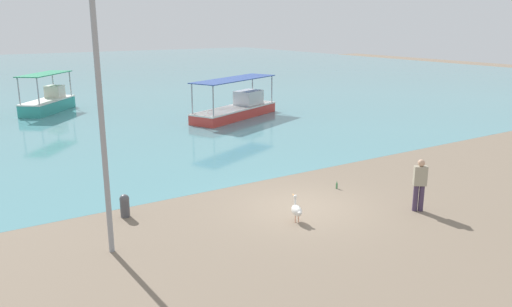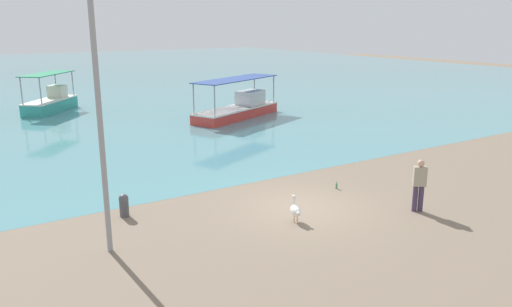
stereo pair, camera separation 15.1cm
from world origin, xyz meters
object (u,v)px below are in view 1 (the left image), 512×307
lamp_post (101,112)px  glass_bottle (337,186)px  mooring_bollard (125,205)px  fishing_boat_far_right (48,102)px  fisherman_standing (420,184)px  pelican (297,210)px  fishing_boat_near_right (237,108)px

lamp_post → glass_bottle: 9.13m
mooring_bollard → fishing_boat_far_right: bearing=85.0°
glass_bottle → mooring_bollard: bearing=168.4°
fisherman_standing → lamp_post: bearing=165.3°
fishing_boat_far_right → fisherman_standing: (6.16, -25.56, 0.27)m
glass_bottle → pelican: bearing=-151.6°
fishing_boat_near_right → glass_bottle: 14.65m
mooring_bollard → lamp_post: bearing=-116.7°
fishing_boat_near_right → pelican: 17.31m
glass_bottle → fisherman_standing: bearing=-77.1°
fishing_boat_far_right → mooring_bollard: fishing_boat_far_right is taller
fishing_boat_far_right → mooring_bollard: 21.10m
fishing_boat_far_right → pelican: 24.31m
pelican → fisherman_standing: bearing=-19.8°
mooring_bollard → glass_bottle: mooring_bollard is taller
fishing_boat_far_right → mooring_bollard: size_ratio=6.42×
lamp_post → fisherman_standing: bearing=-14.7°
lamp_post → fisherman_standing: (9.07, -2.38, -2.77)m
fishing_boat_near_right → mooring_bollard: fishing_boat_near_right is taller
fishing_boat_near_right → mooring_bollard: (-11.46, -12.53, -0.21)m
fishing_boat_far_right → fisherman_standing: size_ratio=2.75×
pelican → mooring_bollard: bearing=142.9°
pelican → mooring_bollard: size_ratio=1.11×
fishing_boat_far_right → fisherman_standing: fishing_boat_far_right is taller
fishing_boat_near_right → glass_bottle: size_ratio=26.03×
pelican → fisherman_standing: fisherman_standing is taller
pelican → fisherman_standing: 4.06m
lamp_post → fisherman_standing: lamp_post is taller
fishing_boat_near_right → pelican: (-7.26, -15.71, -0.22)m
pelican → fishing_boat_far_right: bearing=95.6°
lamp_post → glass_bottle: (8.38, 0.66, -3.57)m
glass_bottle → fishing_boat_far_right: bearing=103.6°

